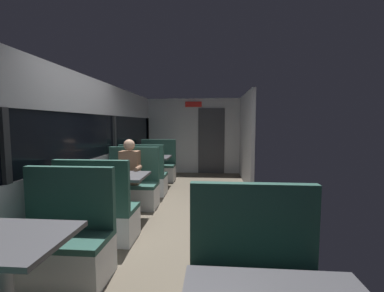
# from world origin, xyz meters

# --- Properties ---
(ground_plane) EXTENTS (3.30, 9.20, 0.02)m
(ground_plane) POSITION_xyz_m (0.00, 0.00, -0.01)
(ground_plane) COLOR #665B4C
(carriage_window_panel_left) EXTENTS (0.09, 8.48, 2.30)m
(carriage_window_panel_left) POSITION_xyz_m (-1.45, 0.00, 1.11)
(carriage_window_panel_left) COLOR #B2B2B7
(carriage_window_panel_left) RESTS_ON ground_plane
(carriage_end_bulkhead) EXTENTS (2.90, 0.11, 2.30)m
(carriage_end_bulkhead) POSITION_xyz_m (0.06, 4.19, 1.14)
(carriage_end_bulkhead) COLOR #B2B2B7
(carriage_end_bulkhead) RESTS_ON ground_plane
(carriage_aisle_panel_right) EXTENTS (0.08, 2.40, 2.30)m
(carriage_aisle_panel_right) POSITION_xyz_m (1.45, 3.00, 1.15)
(carriage_aisle_panel_right) COLOR #B2B2B7
(carriage_aisle_panel_right) RESTS_ON ground_plane
(dining_table_near_window) EXTENTS (0.90, 0.70, 0.74)m
(dining_table_near_window) POSITION_xyz_m (-0.89, -2.09, 0.64)
(dining_table_near_window) COLOR #9E9EA3
(dining_table_near_window) RESTS_ON ground_plane
(bench_near_window_facing_entry) EXTENTS (0.95, 0.50, 1.10)m
(bench_near_window_facing_entry) POSITION_xyz_m (-0.89, -1.39, 0.33)
(bench_near_window_facing_entry) COLOR silver
(bench_near_window_facing_entry) RESTS_ON ground_plane
(dining_table_mid_window) EXTENTS (0.90, 0.70, 0.74)m
(dining_table_mid_window) POSITION_xyz_m (-0.89, 0.13, 0.64)
(dining_table_mid_window) COLOR #9E9EA3
(dining_table_mid_window) RESTS_ON ground_plane
(bench_mid_window_facing_end) EXTENTS (0.95, 0.50, 1.10)m
(bench_mid_window_facing_end) POSITION_xyz_m (-0.89, -0.57, 0.33)
(bench_mid_window_facing_end) COLOR silver
(bench_mid_window_facing_end) RESTS_ON ground_plane
(bench_mid_window_facing_entry) EXTENTS (0.95, 0.50, 1.10)m
(bench_mid_window_facing_entry) POSITION_xyz_m (-0.89, 0.83, 0.33)
(bench_mid_window_facing_entry) COLOR silver
(bench_mid_window_facing_entry) RESTS_ON ground_plane
(dining_table_far_window) EXTENTS (0.90, 0.70, 0.74)m
(dining_table_far_window) POSITION_xyz_m (-0.89, 2.35, 0.64)
(dining_table_far_window) COLOR #9E9EA3
(dining_table_far_window) RESTS_ON ground_plane
(bench_far_window_facing_end) EXTENTS (0.95, 0.50, 1.10)m
(bench_far_window_facing_end) POSITION_xyz_m (-0.89, 1.65, 0.33)
(bench_far_window_facing_end) COLOR silver
(bench_far_window_facing_end) RESTS_ON ground_plane
(bench_far_window_facing_entry) EXTENTS (0.95, 0.50, 1.10)m
(bench_far_window_facing_entry) POSITION_xyz_m (-0.89, 3.05, 0.33)
(bench_far_window_facing_entry) COLOR silver
(bench_far_window_facing_entry) RESTS_ON ground_plane
(seated_passenger) EXTENTS (0.47, 0.55, 1.26)m
(seated_passenger) POSITION_xyz_m (-0.89, 0.76, 0.54)
(seated_passenger) COLOR #26262D
(seated_passenger) RESTS_ON ground_plane
(coffee_cup_primary) EXTENTS (0.07, 0.07, 0.09)m
(coffee_cup_primary) POSITION_xyz_m (-0.78, 2.47, 0.79)
(coffee_cup_primary) COLOR #26598C
(coffee_cup_primary) RESTS_ON dining_table_far_window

